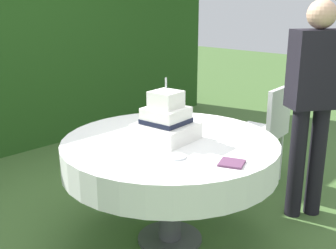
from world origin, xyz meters
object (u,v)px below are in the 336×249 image
(garden_chair, at_px, (267,126))
(napkin_stack, at_px, (232,163))
(standing_person, at_px, (313,97))
(wedding_cake, at_px, (166,122))
(serving_plate_far, at_px, (176,157))
(cake_table, at_px, (170,154))
(serving_plate_near, at_px, (179,125))

(garden_chair, bearing_deg, napkin_stack, -156.81)
(garden_chair, height_order, standing_person, standing_person)
(garden_chair, bearing_deg, wedding_cake, -179.50)
(napkin_stack, relative_size, standing_person, 0.08)
(serving_plate_far, bearing_deg, napkin_stack, -63.87)
(wedding_cake, bearing_deg, serving_plate_far, -125.95)
(napkin_stack, distance_m, standing_person, 1.07)
(cake_table, xyz_separation_m, garden_chair, (1.27, 0.04, -0.09))
(wedding_cake, height_order, serving_plate_near, wedding_cake)
(serving_plate_far, bearing_deg, garden_chair, 10.98)
(napkin_stack, bearing_deg, wedding_cake, 83.95)
(cake_table, relative_size, wedding_cake, 3.47)
(cake_table, xyz_separation_m, napkin_stack, (-0.07, -0.53, 0.11))
(cake_table, xyz_separation_m, serving_plate_far, (-0.21, -0.25, 0.11))
(wedding_cake, height_order, napkin_stack, wedding_cake)
(cake_table, distance_m, standing_person, 1.13)
(standing_person, bearing_deg, serving_plate_far, 168.84)
(serving_plate_near, xyz_separation_m, serving_plate_far, (-0.48, -0.42, 0.00))
(serving_plate_near, distance_m, standing_person, 0.99)
(napkin_stack, height_order, garden_chair, garden_chair)
(cake_table, height_order, serving_plate_far, serving_plate_far)
(serving_plate_far, height_order, napkin_stack, same)
(serving_plate_far, distance_m, napkin_stack, 0.32)
(serving_plate_far, bearing_deg, cake_table, 49.98)
(wedding_cake, xyz_separation_m, serving_plate_far, (-0.20, -0.27, -0.11))
(serving_plate_near, bearing_deg, serving_plate_far, -138.65)
(wedding_cake, xyz_separation_m, serving_plate_near, (0.28, 0.15, -0.11))
(serving_plate_far, bearing_deg, wedding_cake, 54.05)
(cake_table, bearing_deg, garden_chair, 1.75)
(cake_table, height_order, standing_person, standing_person)
(cake_table, bearing_deg, serving_plate_far, -130.02)
(wedding_cake, xyz_separation_m, standing_person, (0.99, -0.51, 0.08))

